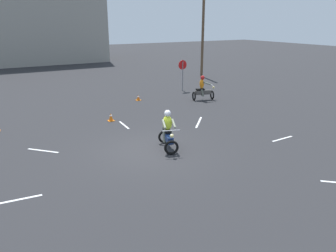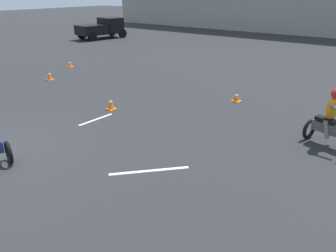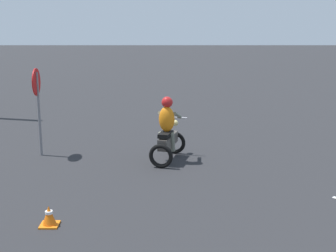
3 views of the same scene
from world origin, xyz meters
TOP-DOWN VIEW (x-y plane):
  - ground_plane at (0.00, 0.00)m, footprint 120.00×120.00m
  - motorcycle_rider_foreground at (0.80, -0.20)m, footprint 1.02×1.55m
  - motorcycle_rider_background at (7.22, 6.27)m, footprint 1.56×0.98m
  - stop_sign at (7.71, 9.62)m, footprint 0.70×0.08m
  - traffic_cone_near_left at (0.12, 4.74)m, footprint 0.32×0.32m
  - traffic_cone_near_right at (3.39, 8.33)m, footprint 0.32×0.32m
  - lane_stripe_e at (5.91, -1.80)m, footprint 1.31×0.16m
  - lane_stripe_ne at (4.07, 2.19)m, footprint 1.40×1.51m
  - lane_stripe_n at (0.44, 3.72)m, footprint 0.17×1.39m
  - lane_stripe_nw at (-3.82, 2.14)m, footprint 1.08×1.13m
  - lane_stripe_w at (-5.59, -1.53)m, footprint 2.19×0.29m
  - utility_pole_near at (12.82, 14.28)m, footprint 0.24×0.24m

SIDE VIEW (x-z plane):
  - ground_plane at x=0.00m, z-range 0.00..0.00m
  - lane_stripe_e at x=5.91m, z-range 0.00..0.01m
  - lane_stripe_ne at x=4.07m, z-range 0.00..0.01m
  - lane_stripe_n at x=0.44m, z-range 0.00..0.01m
  - lane_stripe_nw at x=-3.82m, z-range 0.00..0.01m
  - lane_stripe_w at x=-5.59m, z-range 0.00..0.01m
  - traffic_cone_near_right at x=3.39m, z-range -0.01..0.36m
  - traffic_cone_near_left at x=0.12m, z-range -0.01..0.43m
  - motorcycle_rider_foreground at x=0.80m, z-range -0.10..1.56m
  - motorcycle_rider_background at x=7.22m, z-range -0.10..1.56m
  - stop_sign at x=7.71m, z-range 0.48..2.78m
  - utility_pole_near at x=12.82m, z-range 0.00..7.13m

